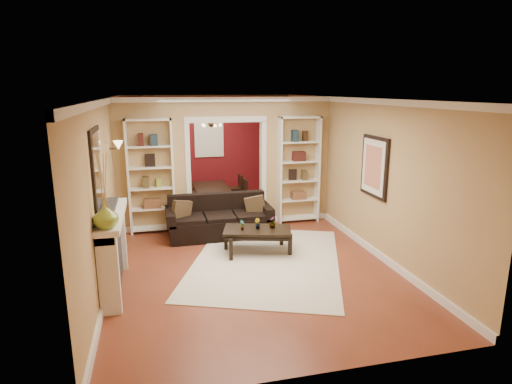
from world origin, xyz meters
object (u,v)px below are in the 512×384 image
object	(u,v)px
coffee_table	(257,241)
fireplace	(115,252)
bookshelf_left	(151,177)
bookshelf_right	(298,170)
dining_table	(213,197)
sofa	(219,217)

from	to	relation	value
coffee_table	fireplace	distance (m)	2.53
bookshelf_left	bookshelf_right	bearing A→B (deg)	0.00
coffee_table	dining_table	world-z (taller)	dining_table
coffee_table	bookshelf_left	world-z (taller)	bookshelf_left
dining_table	fireplace	bearing A→B (deg)	154.17
bookshelf_right	fireplace	size ratio (longest dim) A/B	1.35
fireplace	bookshelf_left	bearing A→B (deg)	77.95
sofa	dining_table	size ratio (longest dim) A/B	1.38
bookshelf_left	fireplace	bearing A→B (deg)	-102.05
coffee_table	bookshelf_right	bearing A→B (deg)	66.59
dining_table	bookshelf_right	bearing A→B (deg)	-132.88
bookshelf_right	fireplace	distance (m)	4.47
sofa	bookshelf_left	size ratio (longest dim) A/B	0.89
coffee_table	bookshelf_left	xyz separation A→B (m)	(-1.79, 1.62, 0.93)
coffee_table	bookshelf_left	distance (m)	2.59
bookshelf_left	dining_table	distance (m)	2.29
bookshelf_left	dining_table	size ratio (longest dim) A/B	1.54
coffee_table	fireplace	world-z (taller)	fireplace
bookshelf_right	dining_table	xyz separation A→B (m)	(-1.67, 1.55, -0.89)
bookshelf_right	fireplace	bearing A→B (deg)	-145.20
bookshelf_left	fireplace	distance (m)	2.65
coffee_table	bookshelf_right	xyz separation A→B (m)	(1.31, 1.62, 0.93)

